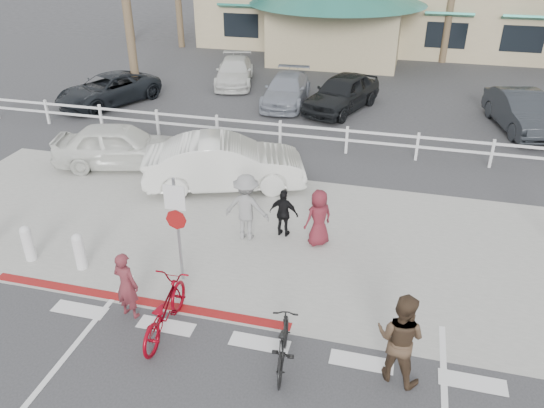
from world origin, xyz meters
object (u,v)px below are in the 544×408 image
(bike_red, at_px, (164,310))
(car_white_sedan, at_px, (225,163))
(sign_post, at_px, (178,225))
(car_red_compact, at_px, (120,146))
(bike_black, at_px, (283,344))

(bike_red, distance_m, car_white_sedan, 6.54)
(sign_post, bearing_deg, car_white_sedan, 96.91)
(car_red_compact, bearing_deg, bike_black, -150.39)
(car_white_sedan, bearing_deg, bike_black, -172.40)
(sign_post, relative_size, car_white_sedan, 0.60)
(sign_post, height_order, bike_red, sign_post)
(sign_post, height_order, car_white_sedan, sign_post)
(bike_red, relative_size, bike_black, 1.22)
(bike_black, xyz_separation_m, car_red_compact, (-7.31, 7.38, 0.23))
(bike_red, distance_m, car_red_compact, 8.56)
(car_white_sedan, height_order, car_red_compact, car_white_sedan)
(car_white_sedan, relative_size, car_red_compact, 1.13)
(sign_post, relative_size, bike_red, 1.42)
(bike_black, bearing_deg, sign_post, -42.24)
(bike_black, bearing_deg, bike_red, -13.97)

